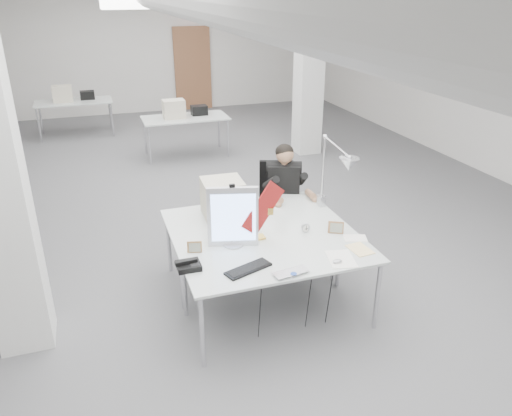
# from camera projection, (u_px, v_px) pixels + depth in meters

# --- Properties ---
(room_shell) EXTENTS (10.04, 14.04, 3.24)m
(room_shell) POSITION_uv_depth(u_px,v_px,m) (211.00, 97.00, 6.52)
(room_shell) COLOR #555558
(room_shell) RESTS_ON ground
(desk_main) EXTENTS (1.80, 0.90, 0.02)m
(desk_main) POSITION_uv_depth(u_px,v_px,m) (280.00, 255.00, 4.62)
(desk_main) COLOR silver
(desk_main) RESTS_ON room_shell
(desk_second) EXTENTS (1.80, 0.90, 0.02)m
(desk_second) POSITION_uv_depth(u_px,v_px,m) (250.00, 217.00, 5.40)
(desk_second) COLOR silver
(desk_second) RESTS_ON room_shell
(bg_desk_a) EXTENTS (1.60, 0.80, 0.02)m
(bg_desk_a) POSITION_uv_depth(u_px,v_px,m) (185.00, 118.00, 9.44)
(bg_desk_a) COLOR silver
(bg_desk_a) RESTS_ON room_shell
(bg_desk_b) EXTENTS (1.60, 0.80, 0.02)m
(bg_desk_b) POSITION_uv_depth(u_px,v_px,m) (74.00, 102.00, 10.76)
(bg_desk_b) COLOR silver
(bg_desk_b) RESTS_ON room_shell
(office_chair) EXTENTS (0.60, 0.60, 0.94)m
(office_chair) POSITION_uv_depth(u_px,v_px,m) (282.00, 211.00, 6.19)
(office_chair) COLOR black
(office_chair) RESTS_ON room_shell
(seated_person) EXTENTS (0.62, 0.69, 0.85)m
(seated_person) POSITION_uv_depth(u_px,v_px,m) (284.00, 180.00, 5.97)
(seated_person) COLOR black
(seated_person) RESTS_ON office_chair
(monitor) EXTENTS (0.48, 0.17, 0.59)m
(monitor) POSITION_uv_depth(u_px,v_px,m) (233.00, 217.00, 4.66)
(monitor) COLOR silver
(monitor) RESTS_ON desk_main
(pennant) EXTENTS (0.48, 0.14, 0.53)m
(pennant) POSITION_uv_depth(u_px,v_px,m) (263.00, 208.00, 4.69)
(pennant) COLOR maroon
(pennant) RESTS_ON monitor
(keyboard) EXTENTS (0.45, 0.28, 0.02)m
(keyboard) POSITION_uv_depth(u_px,v_px,m) (248.00, 269.00, 4.35)
(keyboard) COLOR black
(keyboard) RESTS_ON desk_main
(laptop) EXTENTS (0.34, 0.25, 0.03)m
(laptop) POSITION_uv_depth(u_px,v_px,m) (294.00, 275.00, 4.25)
(laptop) COLOR silver
(laptop) RESTS_ON desk_main
(mouse) EXTENTS (0.11, 0.09, 0.04)m
(mouse) POSITION_uv_depth(u_px,v_px,m) (337.00, 261.00, 4.46)
(mouse) COLOR #ADADB2
(mouse) RESTS_ON desk_main
(bankers_lamp) EXTENTS (0.31, 0.18, 0.33)m
(bankers_lamp) POSITION_uv_depth(u_px,v_px,m) (257.00, 223.00, 4.84)
(bankers_lamp) COLOR #E09746
(bankers_lamp) RESTS_ON desk_main
(desk_phone) EXTENTS (0.21, 0.19, 0.05)m
(desk_phone) POSITION_uv_depth(u_px,v_px,m) (189.00, 266.00, 4.37)
(desk_phone) COLOR black
(desk_phone) RESTS_ON desk_main
(picture_frame_left) EXTENTS (0.14, 0.07, 0.11)m
(picture_frame_left) POSITION_uv_depth(u_px,v_px,m) (194.00, 247.00, 4.63)
(picture_frame_left) COLOR #A47547
(picture_frame_left) RESTS_ON desk_main
(picture_frame_right) EXTENTS (0.16, 0.11, 0.12)m
(picture_frame_right) POSITION_uv_depth(u_px,v_px,m) (336.00, 228.00, 4.99)
(picture_frame_right) COLOR #A57047
(picture_frame_right) RESTS_ON desk_main
(desk_clock) EXTENTS (0.09, 0.05, 0.09)m
(desk_clock) POSITION_uv_depth(u_px,v_px,m) (306.00, 227.00, 5.01)
(desk_clock) COLOR #B1B1B6
(desk_clock) RESTS_ON desk_main
(paper_stack_a) EXTENTS (0.29, 0.37, 0.01)m
(paper_stack_a) POSITION_uv_depth(u_px,v_px,m) (341.00, 259.00, 4.53)
(paper_stack_a) COLOR white
(paper_stack_a) RESTS_ON desk_main
(paper_stack_b) EXTENTS (0.20, 0.26, 0.01)m
(paper_stack_b) POSITION_uv_depth(u_px,v_px,m) (360.00, 249.00, 4.69)
(paper_stack_b) COLOR #FFE098
(paper_stack_b) RESTS_ON desk_main
(paper_stack_c) EXTENTS (0.26, 0.22, 0.01)m
(paper_stack_c) POSITION_uv_depth(u_px,v_px,m) (355.00, 238.00, 4.90)
(paper_stack_c) COLOR white
(paper_stack_c) RESTS_ON desk_main
(beige_monitor) EXTENTS (0.44, 0.42, 0.40)m
(beige_monitor) POSITION_uv_depth(u_px,v_px,m) (223.00, 198.00, 5.33)
(beige_monitor) COLOR beige
(beige_monitor) RESTS_ON desk_second
(architect_lamp) EXTENTS (0.39, 0.72, 0.88)m
(architect_lamp) POSITION_uv_depth(u_px,v_px,m) (334.00, 176.00, 5.24)
(architect_lamp) COLOR #BCBCC1
(architect_lamp) RESTS_ON desk_second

